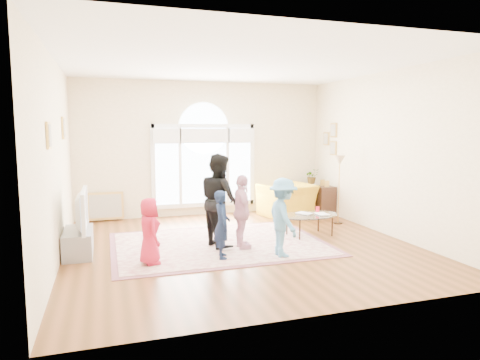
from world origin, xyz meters
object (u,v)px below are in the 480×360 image
object	(u,v)px
tv_console	(78,242)
armchair	(287,200)
area_rug	(219,244)
coffee_table	(310,216)
television	(77,210)

from	to	relation	value
tv_console	armchair	world-z (taller)	armchair
area_rug	coffee_table	bearing A→B (deg)	2.26
television	coffee_table	distance (m)	4.25
television	armchair	size ratio (longest dim) A/B	0.99
armchair	area_rug	bearing A→B (deg)	27.97
area_rug	tv_console	bearing A→B (deg)	178.19
television	armchair	world-z (taller)	television
armchair	coffee_table	bearing A→B (deg)	65.35
coffee_table	television	bearing A→B (deg)	170.46
television	armchair	distance (m)	4.99
coffee_table	armchair	world-z (taller)	armchair
area_rug	tv_console	world-z (taller)	tv_console
television	coffee_table	world-z (taller)	television
area_rug	coffee_table	distance (m)	1.89
area_rug	coffee_table	xyz separation A→B (m)	(1.84, 0.07, 0.39)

